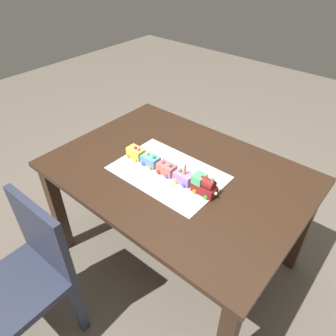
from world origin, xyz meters
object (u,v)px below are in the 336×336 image
(cake_car_flatbed_sky_blue, at_px, (151,160))
(birthday_candle, at_px, (185,168))
(dining_table, at_px, (177,185))
(cake_car_gondola_coral, at_px, (167,169))
(cake_car_hopper_lemon, at_px, (136,153))
(cake_locomotive, at_px, (204,185))
(chair, at_px, (30,274))
(cake_car_caboose_lavender, at_px, (184,177))

(cake_car_flatbed_sky_blue, relative_size, birthday_candle, 1.88)
(dining_table, bearing_deg, cake_car_gondola_coral, 65.93)
(cake_car_flatbed_sky_blue, relative_size, cake_car_hopper_lemon, 1.00)
(cake_locomotive, relative_size, cake_car_flatbed_sky_blue, 1.40)
(chair, xyz_separation_m, birthday_candle, (-0.34, -0.77, 0.37))
(cake_car_flatbed_sky_blue, height_order, birthday_candle, birthday_candle)
(cake_car_gondola_coral, distance_m, cake_car_flatbed_sky_blue, 0.12)
(cake_car_caboose_lavender, xyz_separation_m, cake_car_flatbed_sky_blue, (0.24, 0.00, 0.00))
(chair, distance_m, cake_car_hopper_lemon, 0.83)
(cake_car_caboose_lavender, relative_size, cake_car_flatbed_sky_blue, 1.00)
(cake_locomotive, relative_size, cake_car_caboose_lavender, 1.40)
(dining_table, relative_size, cake_car_flatbed_sky_blue, 14.00)
(chair, bearing_deg, birthday_candle, 65.31)
(dining_table, distance_m, cake_car_flatbed_sky_blue, 0.21)
(chair, distance_m, cake_car_caboose_lavender, 0.89)
(chair, height_order, birthday_candle, birthday_candle)
(chair, bearing_deg, cake_car_hopper_lemon, 90.56)
(dining_table, relative_size, chair, 1.63)
(cake_car_gondola_coral, bearing_deg, cake_car_caboose_lavender, 180.00)
(chair, bearing_deg, cake_car_caboose_lavender, 65.75)
(cake_car_gondola_coral, bearing_deg, cake_locomotive, -180.00)
(cake_locomotive, bearing_deg, cake_car_gondola_coral, 0.00)
(birthday_candle, bearing_deg, cake_locomotive, 180.00)
(chair, relative_size, cake_car_hopper_lemon, 8.60)
(dining_table, bearing_deg, cake_car_hopper_lemon, 12.86)
(cake_locomotive, xyz_separation_m, cake_car_gondola_coral, (0.25, 0.00, -0.02))
(chair, relative_size, birthday_candle, 16.17)
(cake_locomotive, height_order, cake_car_flatbed_sky_blue, cake_locomotive)
(dining_table, height_order, cake_car_flatbed_sky_blue, cake_car_flatbed_sky_blue)
(cake_car_caboose_lavender, bearing_deg, dining_table, -33.42)
(cake_locomotive, distance_m, cake_car_gondola_coral, 0.25)
(dining_table, bearing_deg, cake_car_caboose_lavender, 146.58)
(chair, relative_size, cake_locomotive, 6.14)
(cake_locomotive, bearing_deg, chair, 59.17)
(birthday_candle, bearing_deg, dining_table, -31.46)
(chair, xyz_separation_m, cake_car_caboose_lavender, (-0.33, -0.77, 0.30))
(cake_car_caboose_lavender, xyz_separation_m, cake_car_hopper_lemon, (0.35, 0.00, 0.00))
(birthday_candle, bearing_deg, cake_car_gondola_coral, 0.00)
(dining_table, xyz_separation_m, chair, (0.24, 0.83, -0.16))
(dining_table, distance_m, birthday_candle, 0.24)
(cake_locomotive, bearing_deg, birthday_candle, 0.00)
(dining_table, bearing_deg, birthday_candle, 148.54)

